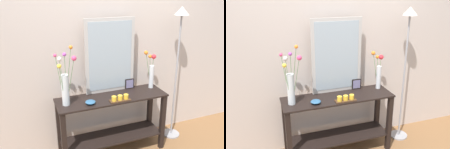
# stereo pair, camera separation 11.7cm
# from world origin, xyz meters

# --- Properties ---
(wall_back) EXTENTS (6.40, 0.08, 2.70)m
(wall_back) POSITION_xyz_m (0.00, 0.32, 1.35)
(wall_back) COLOR beige
(wall_back) RESTS_ON ground
(console_table) EXTENTS (1.32, 0.40, 0.77)m
(console_table) POSITION_xyz_m (0.00, 0.00, 0.47)
(console_table) COLOR black
(console_table) RESTS_ON ground
(mirror_leaning) EXTENTS (0.62, 0.03, 0.90)m
(mirror_leaning) POSITION_xyz_m (0.04, 0.17, 1.22)
(mirror_leaning) COLOR #B7B2AD
(mirror_leaning) RESTS_ON console_table
(tall_vase_left) EXTENTS (0.22, 0.22, 0.66)m
(tall_vase_left) POSITION_xyz_m (-0.54, -0.01, 1.01)
(tall_vase_left) COLOR silver
(tall_vase_left) RESTS_ON console_table
(vase_right) EXTENTS (0.17, 0.11, 0.49)m
(vase_right) POSITION_xyz_m (0.57, 0.09, 1.00)
(vase_right) COLOR silver
(vase_right) RESTS_ON console_table
(candle_tray) EXTENTS (0.24, 0.09, 0.07)m
(candle_tray) POSITION_xyz_m (0.04, -0.14, 0.80)
(candle_tray) COLOR #472D1C
(candle_tray) RESTS_ON console_table
(picture_frame_small) EXTENTS (0.12, 0.01, 0.13)m
(picture_frame_small) POSITION_xyz_m (0.30, 0.15, 0.83)
(picture_frame_small) COLOR black
(picture_frame_small) RESTS_ON console_table
(decorative_bowl) EXTENTS (0.12, 0.12, 0.04)m
(decorative_bowl) POSITION_xyz_m (-0.29, -0.09, 0.79)
(decorative_bowl) COLOR #2D5B84
(decorative_bowl) RESTS_ON console_table
(floor_lamp) EXTENTS (0.24, 0.24, 1.78)m
(floor_lamp) POSITION_xyz_m (0.92, 0.04, 1.20)
(floor_lamp) COLOR #9E9EA3
(floor_lamp) RESTS_ON ground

